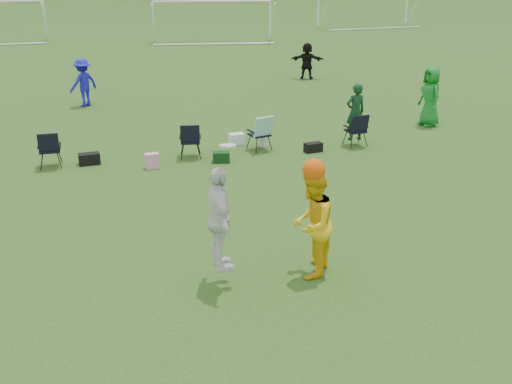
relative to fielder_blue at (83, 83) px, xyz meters
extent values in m
plane|color=#285219|center=(2.75, -14.79, -0.86)|extent=(260.00, 260.00, 0.00)
imported|color=#1919BE|center=(0.00, 0.00, 0.00)|extent=(1.26, 1.20, 1.72)
imported|color=#157B25|center=(11.18, -4.89, 0.09)|extent=(0.74, 1.01, 1.91)
imported|color=black|center=(9.34, 3.68, -0.07)|extent=(1.55, 0.91, 1.59)
imported|color=white|center=(3.15, -14.26, 0.35)|extent=(0.54, 1.09, 1.79)
imported|color=yellow|center=(4.76, -14.15, 0.10)|extent=(1.07, 1.16, 1.91)
sphere|color=#E2540B|center=(4.76, -14.15, 1.08)|extent=(0.38, 0.38, 0.38)
cylinder|color=white|center=(3.31, -14.27, 1.61)|extent=(0.27, 0.27, 0.05)
imported|color=#0E361C|center=(8.10, -6.58, 0.12)|extent=(0.67, 0.50, 1.66)
cube|color=black|center=(0.56, -7.07, -0.71)|extent=(0.59, 0.38, 0.30)
cube|color=#EA97C1|center=(2.20, -7.72, -0.66)|extent=(0.38, 0.27, 0.40)
cube|color=#0E3614|center=(4.05, -7.52, -0.72)|extent=(0.48, 0.33, 0.28)
cube|color=white|center=(4.72, -5.91, -0.70)|extent=(0.47, 0.38, 0.32)
cylinder|color=white|center=(5.44, -6.24, -0.71)|extent=(0.26, 0.26, 0.30)
cube|color=black|center=(6.74, -7.05, -0.73)|extent=(0.55, 0.37, 0.26)
cube|color=black|center=(-0.42, -7.09, -0.38)|extent=(0.64, 0.64, 0.96)
cube|color=black|center=(3.28, -6.91, -0.38)|extent=(0.64, 0.64, 0.96)
cube|color=black|center=(5.27, -6.57, -0.38)|extent=(0.77, 0.77, 0.96)
cube|color=black|center=(8.10, -6.68, -0.38)|extent=(0.68, 0.68, 0.96)
cylinder|color=white|center=(-3.61, 19.53, 0.34)|extent=(0.12, 0.12, 2.40)
cylinder|color=white|center=(3.11, 17.47, 0.34)|extent=(0.12, 0.12, 2.40)
cylinder|color=white|center=(10.40, 16.96, 0.34)|extent=(0.12, 0.12, 2.40)
cylinder|color=white|center=(6.75, 17.21, 1.54)|extent=(7.29, 0.63, 0.12)
cylinder|color=white|center=(15.14, 22.70, 0.34)|extent=(0.12, 0.12, 2.40)
cylinder|color=white|center=(22.37, 23.72, 0.34)|extent=(0.12, 0.12, 2.40)
camera|label=1|loc=(2.00, -23.89, 4.50)|focal=45.00mm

